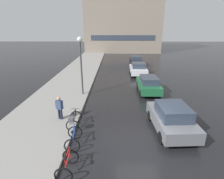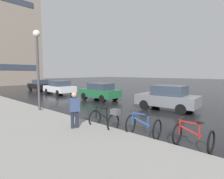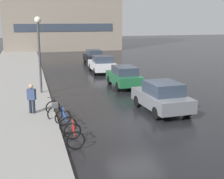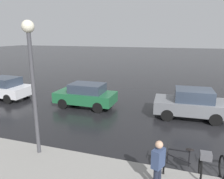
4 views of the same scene
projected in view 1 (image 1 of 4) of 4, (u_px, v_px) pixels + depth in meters
ground_plane at (140, 144)px, 8.90m from camera, size 140.00×140.00×0.00m
sidewalk_kerb at (70, 83)px, 18.38m from camera, size 4.80×60.00×0.14m
bicycle_nearest at (67, 165)px, 7.00m from camera, size 0.75×1.11×0.93m
bicycle_second at (74, 138)px, 8.65m from camera, size 0.85×1.23×0.96m
bicycle_third at (74, 120)px, 10.15m from camera, size 0.76×1.42×1.01m
car_grey at (171, 118)px, 9.79m from camera, size 2.12×3.91×1.61m
car_green at (149, 84)px, 15.68m from camera, size 1.76×3.74×1.51m
car_white at (138, 69)px, 21.69m from camera, size 2.03×4.05×1.54m
car_black at (136, 61)px, 26.93m from camera, size 1.74×3.85×1.51m
pedestrian at (60, 108)px, 10.79m from camera, size 0.46×0.37×1.64m
streetlamp at (81, 56)px, 14.17m from camera, size 0.42×0.42×4.93m
building_facade_main at (123, 9)px, 41.52m from camera, size 17.30×10.72×19.36m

